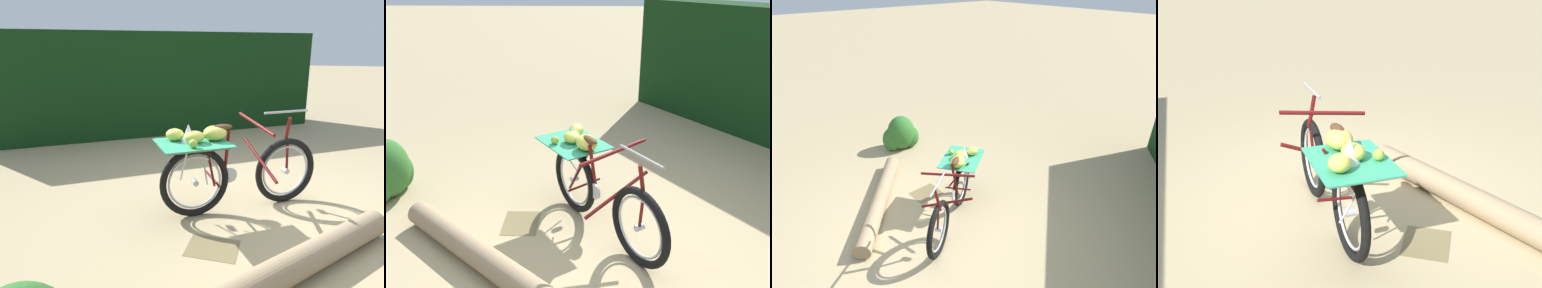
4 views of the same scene
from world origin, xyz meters
The scene contains 5 objects.
ground_plane centered at (0.00, 0.00, 0.00)m, with size 60.00×60.00×0.00m, color tan.
foliage_hedge centered at (2.33, -3.04, 0.97)m, with size 6.51×0.90×1.94m, color black.
bicycle centered at (0.33, 0.10, 0.49)m, with size 1.64×1.25×1.03m.
fallen_log centered at (-0.33, 1.07, 0.12)m, with size 0.23×0.23×2.17m, color #937A5B.
leaf_litter_patch centered at (0.36, 0.87, 0.00)m, with size 0.44×0.36×0.01m, color olive.
Camera 1 is at (-0.16, 3.44, 1.68)m, focal length 32.36 mm.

